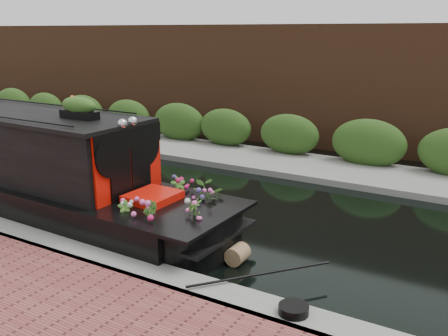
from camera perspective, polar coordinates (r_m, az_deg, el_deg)
The scene contains 7 objects.
ground at distance 11.09m, azimuth -2.65°, elevation -4.59°, with size 80.00×80.00×0.00m, color black.
near_bank_coping at distance 8.75m, azimuth -14.80°, elevation -10.83°, with size 40.00×0.60×0.50m, color gray.
far_bank_path at distance 14.62m, azimuth 6.42°, elevation 0.30°, with size 40.00×2.40×0.34m, color gray.
far_hedge at distance 15.42m, azimuth 7.81°, elevation 1.05°, with size 40.00×1.10×2.80m, color #294918.
far_brick_wall at distance 17.32m, azimuth 10.55°, elevation 2.53°, with size 40.00×1.00×8.00m, color #57321D.
rope_fender at distance 8.52m, azimuth 1.56°, elevation -9.84°, with size 0.32×0.32×0.37m, color olive.
coiled_mooring_rope at distance 6.77m, azimuth 7.96°, elevation -15.72°, with size 0.40×0.40×0.12m, color black.
Camera 1 is at (5.76, -8.69, 3.80)m, focal length 40.00 mm.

